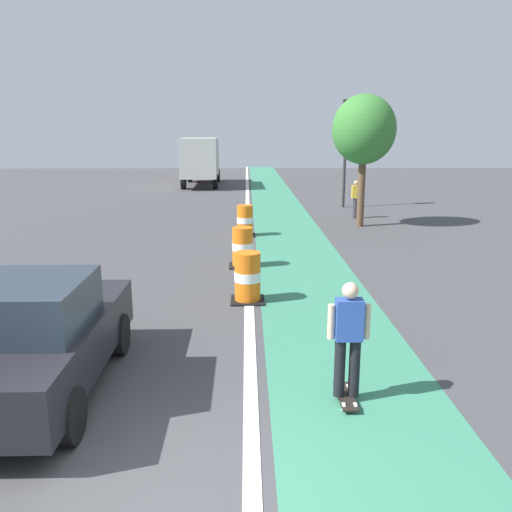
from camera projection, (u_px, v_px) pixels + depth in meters
ground_plane at (161, 508)px, 5.12m from camera, size 100.00×100.00×0.00m
bike_lane_strip at (295, 246)px, 16.84m from camera, size 2.50×80.00×0.01m
lane_divider_stripe at (248, 247)px, 16.81m from camera, size 0.20×80.00×0.01m
skateboarder_on_lane at (348, 338)px, 6.96m from camera, size 0.57×0.80×1.69m
parked_sedan_nearest at (33, 338)px, 7.19m from camera, size 1.94×4.11×1.70m
traffic_barrel_front at (248, 278)px, 11.27m from camera, size 0.73×0.73×1.09m
traffic_barrel_mid at (243, 248)px, 14.22m from camera, size 0.73×0.73×1.09m
traffic_barrel_back at (245, 221)px, 18.50m from camera, size 0.73×0.73×1.09m
delivery_truck_down_block at (201, 159)px, 35.71m from camera, size 2.49×7.65×3.23m
traffic_light_corner at (346, 134)px, 24.91m from camera, size 0.41×0.32×5.10m
pedestrian_crossing at (356, 198)px, 22.22m from camera, size 0.34×0.20×1.61m
street_tree_sidewalk at (364, 130)px, 19.66m from camera, size 2.40×2.40×5.00m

